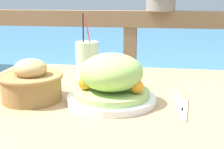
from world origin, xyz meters
The scene contains 8 objects.
patio_table centered at (0.00, 0.00, 0.65)m, with size 0.96×0.85×0.77m.
railing_fence centered at (0.00, 0.83, 0.75)m, with size 2.80×0.08×1.00m.
sea_backdrop centered at (0.00, 3.33, 0.27)m, with size 12.00×4.00×0.55m.
salad_plate centered at (0.04, -0.06, 0.83)m, with size 0.27×0.27×0.15m.
drink_glass centered at (-0.10, 0.22, 0.84)m, with size 0.09×0.09×0.25m.
bread_basket centered at (-0.21, -0.08, 0.82)m, with size 0.19×0.19×0.13m.
fork centered at (0.23, -0.02, 0.77)m, with size 0.02×0.18×0.00m.
knife centered at (0.25, -0.09, 0.77)m, with size 0.03×0.18×0.00m.
Camera 1 is at (0.18, -0.93, 1.08)m, focal length 50.00 mm.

